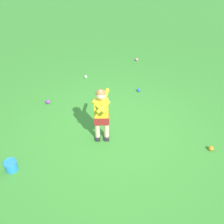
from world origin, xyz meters
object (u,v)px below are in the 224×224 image
play_ball_behind_batter (137,60)px  toy_bucket (11,166)px  child_batter (102,111)px  play_ball_far_left (139,90)px  play_ball_near_batter (48,102)px  play_ball_center_lawn (86,77)px  play_ball_midfield (211,148)px

play_ball_behind_batter → toy_bucket: (0.67, -4.68, 0.06)m
child_batter → toy_bucket: size_ratio=5.00×
play_ball_far_left → play_ball_near_batter: (-1.32, -1.70, 0.01)m
play_ball_center_lawn → toy_bucket: 3.23m
play_ball_center_lawn → play_ball_midfield: bearing=-7.9°
child_batter → play_ball_far_left: 1.94m
play_ball_behind_batter → play_ball_midfield: play_ball_midfield is taller
play_ball_behind_batter → play_ball_near_batter: 3.07m
play_ball_far_left → toy_bucket: bearing=-95.2°
play_ball_midfield → toy_bucket: (-2.43, -2.52, 0.05)m
play_ball_midfield → play_ball_near_batter: play_ball_near_batter is taller
child_batter → play_ball_far_left: (-0.38, 1.80, -0.61)m
play_ball_midfield → toy_bucket: size_ratio=0.41×
play_ball_near_batter → play_ball_center_lawn: 1.39m
play_ball_center_lawn → play_ball_behind_batter: bearing=74.2°
play_ball_near_batter → play_ball_midfield: bearing=14.4°
play_ball_behind_batter → play_ball_center_lawn: (-0.47, -1.67, -0.00)m
play_ball_midfield → play_ball_behind_batter: bearing=145.1°
child_batter → toy_bucket: bearing=-113.9°
child_batter → play_ball_center_lawn: (-1.83, 1.48, -0.61)m
play_ball_far_left → play_ball_near_batter: 2.15m
child_batter → toy_bucket: (-0.68, -1.54, -0.55)m
child_batter → toy_bucket: 1.77m
play_ball_behind_batter → play_ball_near_batter: play_ball_near_batter is taller
play_ball_near_batter → toy_bucket: toy_bucket is taller
child_batter → play_ball_center_lawn: child_batter is taller
play_ball_far_left → toy_bucket: size_ratio=0.37×
play_ball_center_lawn → child_batter: bearing=-38.9°
play_ball_center_lawn → toy_bucket: bearing=-69.2°
play_ball_far_left → play_ball_near_batter: bearing=-127.9°
child_batter → play_ball_center_lawn: size_ratio=14.69×
child_batter → play_ball_far_left: child_batter is taller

